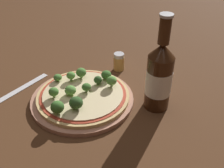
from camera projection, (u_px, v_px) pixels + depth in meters
ground_plane at (92, 96)px, 0.73m from camera, size 3.00×3.00×0.00m
plate at (83, 99)px, 0.71m from camera, size 0.28×0.28×0.01m
pizza at (83, 95)px, 0.70m from camera, size 0.25×0.25×0.01m
broccoli_floret_0 at (106, 75)px, 0.75m from camera, size 0.03×0.03×0.03m
broccoli_floret_1 at (76, 103)px, 0.64m from camera, size 0.03×0.03×0.03m
broccoli_floret_2 at (54, 92)px, 0.67m from camera, size 0.03×0.03×0.03m
broccoli_floret_3 at (58, 78)px, 0.74m from camera, size 0.02×0.02×0.02m
broccoli_floret_4 at (70, 90)px, 0.69m from camera, size 0.03×0.03×0.03m
broccoli_floret_5 at (81, 72)px, 0.75m from camera, size 0.03×0.03×0.03m
broccoli_floret_6 at (112, 81)px, 0.71m from camera, size 0.03×0.03×0.03m
broccoli_floret_7 at (98, 80)px, 0.72m from camera, size 0.02×0.02×0.03m
broccoli_floret_8 at (57, 107)px, 0.62m from camera, size 0.03×0.03×0.03m
broccoli_floret_9 at (86, 87)px, 0.70m from camera, size 0.02×0.02×0.02m
broccoli_floret_10 at (71, 76)px, 0.74m from camera, size 0.02×0.02×0.03m
beer_bottle at (159, 76)px, 0.64m from camera, size 0.07×0.07×0.25m
pepper_shaker at (119, 62)px, 0.83m from camera, size 0.03×0.03×0.06m
fork at (21, 88)px, 0.76m from camera, size 0.08×0.18×0.00m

